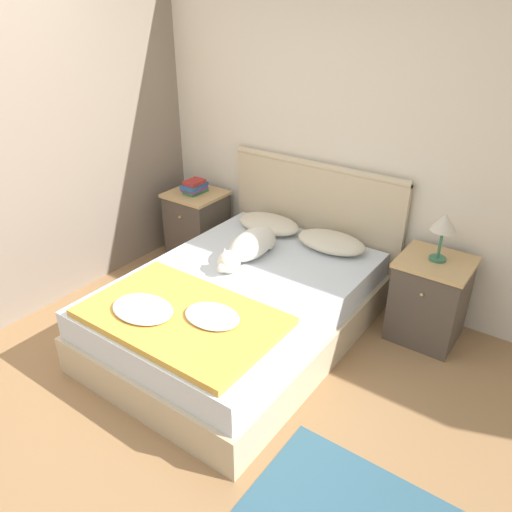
{
  "coord_description": "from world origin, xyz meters",
  "views": [
    {
      "loc": [
        1.89,
        -1.25,
        2.21
      ],
      "look_at": [
        0.11,
        1.24,
        0.57
      ],
      "focal_mm": 35.0,
      "sensor_mm": 36.0,
      "label": 1
    }
  ],
  "objects_px": {
    "nightstand_left": "(197,224)",
    "bed": "(240,309)",
    "pillow_left": "(269,224)",
    "dog": "(249,247)",
    "pillow_right": "(331,242)",
    "table_lamp": "(444,225)",
    "nightstand_right": "(429,299)",
    "book_stack": "(195,187)"
  },
  "relations": [
    {
      "from": "nightstand_left",
      "to": "bed",
      "type": "bearing_deg",
      "value": -35.81
    },
    {
      "from": "pillow_left",
      "to": "dog",
      "type": "distance_m",
      "value": 0.52
    },
    {
      "from": "pillow_left",
      "to": "dog",
      "type": "bearing_deg",
      "value": -71.92
    },
    {
      "from": "bed",
      "to": "pillow_right",
      "type": "xyz_separation_m",
      "value": [
        0.29,
        0.78,
        0.29
      ]
    },
    {
      "from": "nightstand_left",
      "to": "table_lamp",
      "type": "xyz_separation_m",
      "value": [
        2.14,
        0.01,
        0.56
      ]
    },
    {
      "from": "nightstand_right",
      "to": "book_stack",
      "type": "bearing_deg",
      "value": -179.9
    },
    {
      "from": "bed",
      "to": "dog",
      "type": "height_order",
      "value": "dog"
    },
    {
      "from": "bed",
      "to": "nightstand_left",
      "type": "xyz_separation_m",
      "value": [
        -1.07,
        0.77,
        0.08
      ]
    },
    {
      "from": "nightstand_left",
      "to": "pillow_right",
      "type": "bearing_deg",
      "value": 0.15
    },
    {
      "from": "dog",
      "to": "bed",
      "type": "bearing_deg",
      "value": -66.25
    },
    {
      "from": "pillow_right",
      "to": "table_lamp",
      "type": "bearing_deg",
      "value": 0.35
    },
    {
      "from": "pillow_left",
      "to": "pillow_right",
      "type": "relative_size",
      "value": 1.0
    },
    {
      "from": "dog",
      "to": "nightstand_left",
      "type": "bearing_deg",
      "value": 152.76
    },
    {
      "from": "nightstand_right",
      "to": "dog",
      "type": "height_order",
      "value": "dog"
    },
    {
      "from": "bed",
      "to": "dog",
      "type": "xyz_separation_m",
      "value": [
        -0.13,
        0.29,
        0.34
      ]
    },
    {
      "from": "bed",
      "to": "table_lamp",
      "type": "relative_size",
      "value": 5.87
    },
    {
      "from": "bed",
      "to": "book_stack",
      "type": "height_order",
      "value": "book_stack"
    },
    {
      "from": "nightstand_right",
      "to": "table_lamp",
      "type": "distance_m",
      "value": 0.56
    },
    {
      "from": "bed",
      "to": "pillow_right",
      "type": "distance_m",
      "value": 0.88
    },
    {
      "from": "book_stack",
      "to": "bed",
      "type": "bearing_deg",
      "value": -35.58
    },
    {
      "from": "nightstand_left",
      "to": "pillow_left",
      "type": "bearing_deg",
      "value": 0.25
    },
    {
      "from": "bed",
      "to": "nightstand_right",
      "type": "height_order",
      "value": "nightstand_right"
    },
    {
      "from": "pillow_left",
      "to": "pillow_right",
      "type": "xyz_separation_m",
      "value": [
        0.57,
        0.0,
        0.0
      ]
    },
    {
      "from": "pillow_left",
      "to": "nightstand_left",
      "type": "bearing_deg",
      "value": -179.75
    },
    {
      "from": "nightstand_right",
      "to": "book_stack",
      "type": "height_order",
      "value": "book_stack"
    },
    {
      "from": "bed",
      "to": "pillow_right",
      "type": "height_order",
      "value": "pillow_right"
    },
    {
      "from": "bed",
      "to": "dog",
      "type": "distance_m",
      "value": 0.46
    },
    {
      "from": "pillow_right",
      "to": "table_lamp",
      "type": "distance_m",
      "value": 0.86
    },
    {
      "from": "nightstand_right",
      "to": "pillow_right",
      "type": "bearing_deg",
      "value": 179.75
    },
    {
      "from": "nightstand_left",
      "to": "book_stack",
      "type": "distance_m",
      "value": 0.36
    },
    {
      "from": "nightstand_left",
      "to": "book_stack",
      "type": "height_order",
      "value": "book_stack"
    },
    {
      "from": "pillow_right",
      "to": "book_stack",
      "type": "distance_m",
      "value": 1.37
    },
    {
      "from": "pillow_right",
      "to": "book_stack",
      "type": "height_order",
      "value": "book_stack"
    },
    {
      "from": "table_lamp",
      "to": "bed",
      "type": "bearing_deg",
      "value": -143.9
    },
    {
      "from": "pillow_right",
      "to": "book_stack",
      "type": "xyz_separation_m",
      "value": [
        -1.36,
        -0.01,
        0.15
      ]
    },
    {
      "from": "nightstand_left",
      "to": "table_lamp",
      "type": "relative_size",
      "value": 1.83
    },
    {
      "from": "pillow_left",
      "to": "book_stack",
      "type": "xyz_separation_m",
      "value": [
        -0.79,
        -0.01,
        0.15
      ]
    },
    {
      "from": "nightstand_right",
      "to": "dog",
      "type": "distance_m",
      "value": 1.32
    },
    {
      "from": "nightstand_left",
      "to": "pillow_right",
      "type": "distance_m",
      "value": 1.37
    },
    {
      "from": "pillow_left",
      "to": "table_lamp",
      "type": "xyz_separation_m",
      "value": [
        1.36,
        0.0,
        0.35
      ]
    },
    {
      "from": "nightstand_left",
      "to": "dog",
      "type": "distance_m",
      "value": 1.09
    },
    {
      "from": "nightstand_left",
      "to": "pillow_right",
      "type": "xyz_separation_m",
      "value": [
        1.36,
        0.0,
        0.21
      ]
    }
  ]
}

